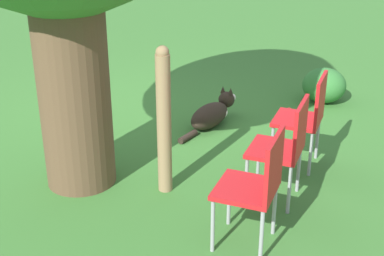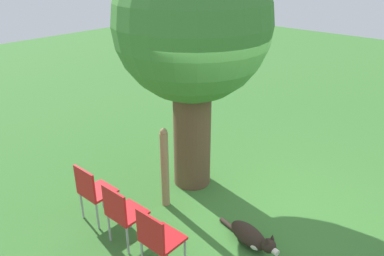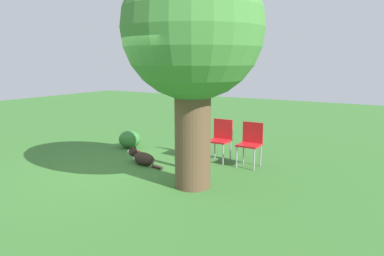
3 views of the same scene
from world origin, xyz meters
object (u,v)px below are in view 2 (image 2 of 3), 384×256
oak_tree (192,30)px  fence_post (165,168)px  dog (252,237)px  red_chair_0 (158,237)px  red_chair_1 (122,211)px  red_chair_2 (93,190)px

oak_tree → fence_post: (-0.77, -0.14, -1.92)m
dog → red_chair_0: red_chair_0 is taller
red_chair_1 → red_chair_2: size_ratio=1.00×
oak_tree → fence_post: 2.07m
red_chair_0 → red_chair_1: size_ratio=1.00×
dog → red_chair_2: (-1.06, 2.00, 0.39)m
oak_tree → fence_post: bearing=-169.9°
oak_tree → red_chair_1: (-1.76, -0.35, -2.05)m
dog → fence_post: fence_post is taller
red_chair_2 → oak_tree: bearing=-12.0°
dog → red_chair_1: size_ratio=1.18×
red_chair_0 → red_chair_1: same height
red_chair_2 → dog: bearing=-62.5°
dog → red_chair_2: 2.30m
fence_post → red_chair_2: 1.08m
fence_post → red_chair_1: (-0.99, -0.22, -0.13)m
red_chair_0 → red_chair_2: same height
oak_tree → dog: oak_tree is taller
oak_tree → red_chair_2: 2.70m
red_chair_0 → red_chair_2: size_ratio=1.00×
fence_post → red_chair_0: size_ratio=1.45×
fence_post → red_chair_0: bearing=-138.2°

